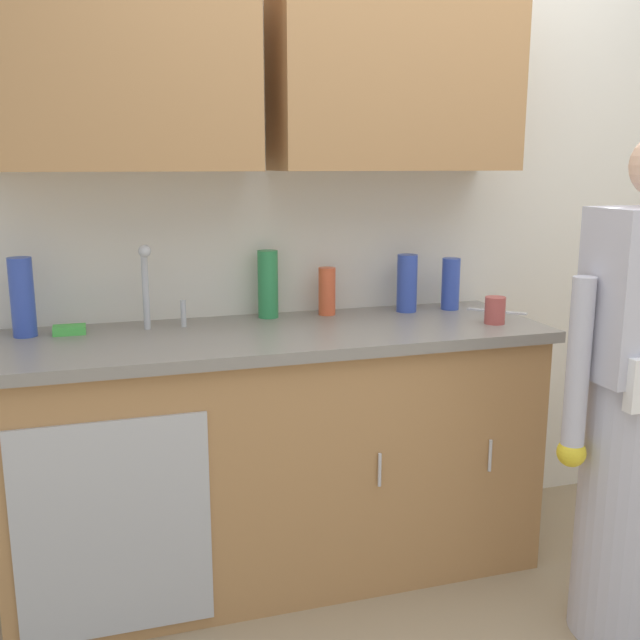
% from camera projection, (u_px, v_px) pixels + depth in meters
% --- Properties ---
extents(kitchen_wall_with_uppers, '(4.80, 0.44, 2.70)m').
position_uv_depth(kitchen_wall_with_uppers, '(358.00, 177.00, 2.89)').
color(kitchen_wall_with_uppers, silver).
rests_on(kitchen_wall_with_uppers, ground).
extents(counter_cabinet, '(1.90, 0.62, 0.90)m').
position_uv_depth(counter_cabinet, '(277.00, 458.00, 2.71)').
color(counter_cabinet, '#B27F4C').
rests_on(counter_cabinet, ground).
extents(countertop, '(1.96, 0.66, 0.04)m').
position_uv_depth(countertop, '(276.00, 335.00, 2.61)').
color(countertop, gray).
rests_on(countertop, counter_cabinet).
extents(sink, '(0.50, 0.36, 0.35)m').
position_uv_depth(sink, '(162.00, 341.00, 2.50)').
color(sink, '#B7BABF').
rests_on(sink, counter_cabinet).
extents(person_at_sink, '(0.55, 0.34, 1.62)m').
position_uv_depth(person_at_sink, '(639.00, 434.00, 2.28)').
color(person_at_sink, white).
rests_on(person_at_sink, ground).
extents(bottle_cleaner_spray, '(0.08, 0.08, 0.26)m').
position_uv_depth(bottle_cleaner_spray, '(268.00, 284.00, 2.79)').
color(bottle_cleaner_spray, '#2D8C4C').
rests_on(bottle_cleaner_spray, countertop).
extents(bottle_water_tall, '(0.07, 0.07, 0.21)m').
position_uv_depth(bottle_water_tall, '(451.00, 284.00, 2.96)').
color(bottle_water_tall, '#334CB2').
rests_on(bottle_water_tall, countertop).
extents(bottle_water_short, '(0.08, 0.08, 0.27)m').
position_uv_depth(bottle_water_short, '(22.00, 297.00, 2.48)').
color(bottle_water_short, '#334CB2').
rests_on(bottle_water_short, countertop).
extents(bottle_soap, '(0.08, 0.08, 0.23)m').
position_uv_depth(bottle_soap, '(407.00, 283.00, 2.91)').
color(bottle_soap, '#334CB2').
rests_on(bottle_soap, countertop).
extents(bottle_dish_liquid, '(0.07, 0.07, 0.19)m').
position_uv_depth(bottle_dish_liquid, '(327.00, 291.00, 2.85)').
color(bottle_dish_liquid, '#E05933').
rests_on(bottle_dish_liquid, countertop).
extents(cup_by_sink, '(0.08, 0.08, 0.10)m').
position_uv_depth(cup_by_sink, '(495.00, 310.00, 2.70)').
color(cup_by_sink, '#B24C47').
rests_on(cup_by_sink, countertop).
extents(knife_on_counter, '(0.19, 0.19, 0.01)m').
position_uv_depth(knife_on_counter, '(497.00, 311.00, 2.92)').
color(knife_on_counter, silver).
rests_on(knife_on_counter, countertop).
extents(sponge, '(0.11, 0.07, 0.03)m').
position_uv_depth(sponge, '(69.00, 330.00, 2.54)').
color(sponge, '#4CBF4C').
rests_on(sponge, countertop).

